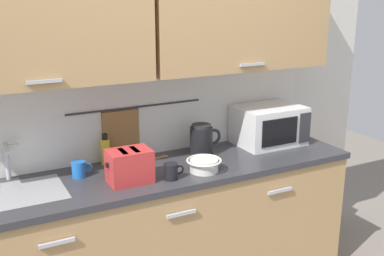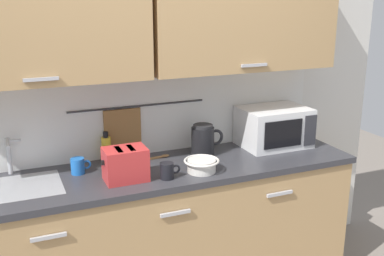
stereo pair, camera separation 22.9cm
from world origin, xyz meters
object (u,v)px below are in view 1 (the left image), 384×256
(microwave, at_px, (269,125))
(dish_soap_bottle, at_px, (105,151))
(mug_near_sink, at_px, (79,169))
(toaster, at_px, (129,166))
(mug_by_kettle, at_px, (172,171))
(mixing_bowl, at_px, (204,164))
(electric_kettle, at_px, (202,140))
(wooden_spoon, at_px, (154,159))

(microwave, relative_size, dish_soap_bottle, 2.35)
(mug_near_sink, xyz_separation_m, toaster, (0.23, -0.21, 0.05))
(mug_near_sink, relative_size, mug_by_kettle, 1.00)
(mug_near_sink, distance_m, mixing_bowl, 0.73)
(mixing_bowl, bearing_deg, electric_kettle, 63.92)
(mixing_bowl, bearing_deg, mug_by_kettle, -174.53)
(microwave, distance_m, toaster, 1.14)
(toaster, bearing_deg, mixing_bowl, -6.26)
(mug_by_kettle, distance_m, wooden_spoon, 0.35)
(mug_by_kettle, bearing_deg, wooden_spoon, 84.17)
(dish_soap_bottle, relative_size, toaster, 0.77)
(dish_soap_bottle, height_order, mug_near_sink, dish_soap_bottle)
(toaster, height_order, mug_by_kettle, toaster)
(wooden_spoon, bearing_deg, mug_near_sink, -171.99)
(toaster, bearing_deg, dish_soap_bottle, 95.22)
(dish_soap_bottle, distance_m, mixing_bowl, 0.62)
(electric_kettle, distance_m, mug_by_kettle, 0.46)
(mixing_bowl, bearing_deg, toaster, 173.74)
(mug_near_sink, height_order, toaster, toaster)
(electric_kettle, distance_m, toaster, 0.62)
(microwave, distance_m, electric_kettle, 0.54)
(dish_soap_bottle, height_order, wooden_spoon, dish_soap_bottle)
(microwave, height_order, toaster, microwave)
(wooden_spoon, bearing_deg, dish_soap_bottle, 167.04)
(electric_kettle, xyz_separation_m, wooden_spoon, (-0.32, 0.05, -0.10))
(mixing_bowl, bearing_deg, microwave, 21.74)
(toaster, bearing_deg, mug_near_sink, 138.64)
(dish_soap_bottle, xyz_separation_m, wooden_spoon, (0.30, -0.07, -0.08))
(mug_by_kettle, bearing_deg, microwave, 17.91)
(toaster, distance_m, mug_by_kettle, 0.25)
(electric_kettle, height_order, dish_soap_bottle, electric_kettle)
(mug_near_sink, bearing_deg, mixing_bowl, -20.43)
(electric_kettle, distance_m, dish_soap_bottle, 0.63)
(electric_kettle, distance_m, wooden_spoon, 0.34)
(dish_soap_bottle, bearing_deg, wooden_spoon, -12.96)
(microwave, bearing_deg, toaster, -169.05)
(microwave, height_order, electric_kettle, microwave)
(electric_kettle, bearing_deg, dish_soap_bottle, 168.67)
(microwave, distance_m, mug_near_sink, 1.35)
(electric_kettle, xyz_separation_m, mug_by_kettle, (-0.35, -0.29, -0.05))
(microwave, distance_m, mug_by_kettle, 0.94)
(electric_kettle, bearing_deg, mug_near_sink, -178.93)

